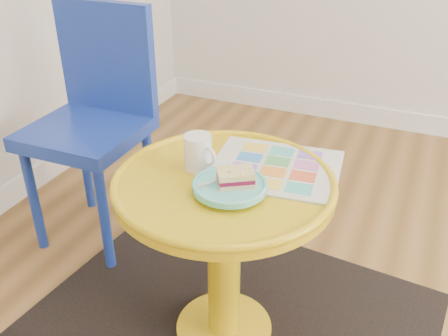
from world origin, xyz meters
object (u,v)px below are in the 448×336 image
at_px(chair, 95,111).
at_px(mug, 198,152).
at_px(side_table, 224,229).
at_px(newspaper, 275,168).
at_px(plate, 230,186).

bearing_deg(chair, mug, -28.95).
height_order(side_table, newspaper, newspaper).
bearing_deg(mug, side_table, 2.87).
distance_m(side_table, plate, 0.20).
bearing_deg(newspaper, chair, 157.23).
distance_m(chair, mug, 0.71).
bearing_deg(side_table, chair, 153.04).
relative_size(side_table, mug, 5.63).
distance_m(side_table, chair, 0.81).
height_order(side_table, plate, plate).
bearing_deg(plate, newspaper, 68.33).
xyz_separation_m(chair, mug, (0.62, -0.33, 0.11)).
bearing_deg(chair, plate, -29.88).
relative_size(chair, plate, 4.72).
height_order(chair, newspaper, chair).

